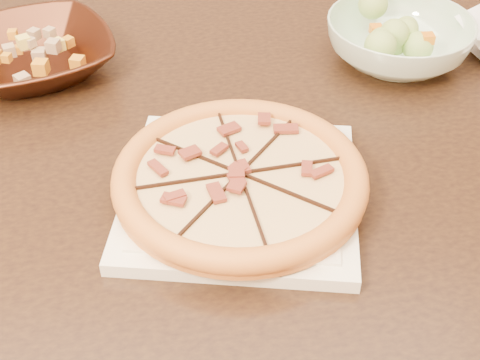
{
  "coord_description": "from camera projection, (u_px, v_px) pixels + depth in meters",
  "views": [
    {
      "loc": [
        -0.06,
        -0.69,
        1.3
      ],
      "look_at": [
        -0.0,
        -0.09,
        0.78
      ],
      "focal_mm": 50.0,
      "sensor_mm": 36.0,
      "label": 1
    }
  ],
  "objects": [
    {
      "name": "plate",
      "position": [
        240.0,
        192.0,
        0.81
      ],
      "size": [
        0.32,
        0.32,
        0.02
      ],
      "color": "white",
      "rests_on": "dining_table"
    },
    {
      "name": "pizza",
      "position": [
        240.0,
        177.0,
        0.8
      ],
      "size": [
        0.31,
        0.31,
        0.03
      ],
      "color": "orange",
      "rests_on": "plate"
    },
    {
      "name": "salad",
      "position": [
        402.0,
        9.0,
        1.01
      ],
      "size": [
        0.1,
        0.11,
        0.04
      ],
      "color": "#B9E16E",
      "rests_on": "salad_bowl"
    },
    {
      "name": "mixed_dish",
      "position": [
        27.0,
        31.0,
        0.99
      ],
      "size": [
        0.12,
        0.11,
        0.03
      ],
      "color": "tan",
      "rests_on": "bronze_bowl"
    },
    {
      "name": "bronze_bowl",
      "position": [
        33.0,
        56.0,
        1.02
      ],
      "size": [
        0.31,
        0.31,
        0.06
      ],
      "primitive_type": "imported",
      "rotation": [
        0.0,
        0.0,
        0.37
      ],
      "color": "#442214",
      "rests_on": "dining_table"
    },
    {
      "name": "dining_table",
      "position": [
        160.0,
        183.0,
        0.98
      ],
      "size": [
        1.61,
        1.1,
        0.75
      ],
      "color": "#362210",
      "rests_on": "floor"
    },
    {
      "name": "salad_bowl",
      "position": [
        398.0,
        41.0,
        1.05
      ],
      "size": [
        0.27,
        0.27,
        0.07
      ],
      "primitive_type": "imported",
      "rotation": [
        0.0,
        0.0,
        -0.2
      ],
      "color": "silver",
      "rests_on": "dining_table"
    }
  ]
}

